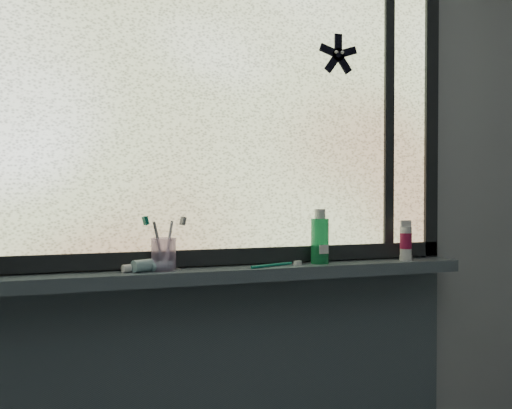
{
  "coord_description": "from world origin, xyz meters",
  "views": [
    {
      "loc": [
        -0.5,
        -0.47,
        1.25
      ],
      "look_at": [
        0.03,
        1.05,
        1.22
      ],
      "focal_mm": 40.0,
      "sensor_mm": 36.0,
      "label": 1
    }
  ],
  "objects": [
    {
      "name": "wall_back",
      "position": [
        0.0,
        1.3,
        1.25
      ],
      "size": [
        3.0,
        0.01,
        2.5
      ],
      "primitive_type": "cube",
      "color": "#9EA3A8",
      "rests_on": "ground"
    },
    {
      "name": "windowsill",
      "position": [
        0.0,
        1.23,
        1.0
      ],
      "size": [
        1.62,
        0.14,
        0.04
      ],
      "primitive_type": "cube",
      "color": "#46545E",
      "rests_on": "wall_back"
    },
    {
      "name": "window_pane",
      "position": [
        0.0,
        1.28,
        1.53
      ],
      "size": [
        1.5,
        0.01,
        1.0
      ],
      "primitive_type": "cube",
      "color": "silver",
      "rests_on": "wall_back"
    },
    {
      "name": "frame_bottom",
      "position": [
        0.0,
        1.28,
        1.05
      ],
      "size": [
        1.6,
        0.03,
        0.05
      ],
      "primitive_type": "cube",
      "color": "black",
      "rests_on": "windowsill"
    },
    {
      "name": "frame_right",
      "position": [
        0.78,
        1.28,
        1.53
      ],
      "size": [
        0.05,
        0.03,
        1.1
      ],
      "primitive_type": "cube",
      "color": "black",
      "rests_on": "wall_back"
    },
    {
      "name": "frame_mullion",
      "position": [
        0.6,
        1.28,
        1.53
      ],
      "size": [
        0.03,
        0.03,
        1.0
      ],
      "primitive_type": "cube",
      "color": "black",
      "rests_on": "wall_back"
    },
    {
      "name": "starfish_sticker",
      "position": [
        0.4,
        1.27,
        1.72
      ],
      "size": [
        0.15,
        0.02,
        0.15
      ],
      "primitive_type": null,
      "color": "black",
      "rests_on": "window_pane"
    },
    {
      "name": "toothpaste_tube",
      "position": [
        -0.24,
        1.22,
        1.04
      ],
      "size": [
        0.21,
        0.11,
        0.04
      ],
      "primitive_type": null,
      "rotation": [
        0.0,
        0.0,
        0.35
      ],
      "color": "silver",
      "rests_on": "windowsill"
    },
    {
      "name": "toothbrush_cup",
      "position": [
        -0.2,
        1.24,
        1.07
      ],
      "size": [
        0.1,
        0.1,
        0.1
      ],
      "primitive_type": "cylinder",
      "rotation": [
        0.0,
        0.0,
        0.41
      ],
      "color": "#C9ABE3",
      "rests_on": "windowsill"
    },
    {
      "name": "toothbrush_lying",
      "position": [
        0.14,
        1.21,
        1.03
      ],
      "size": [
        0.2,
        0.09,
        0.01
      ],
      "primitive_type": null,
      "rotation": [
        0.0,
        0.0,
        0.36
      ],
      "color": "#0C725D",
      "rests_on": "windowsill"
    },
    {
      "name": "mouthwash_bottle",
      "position": [
        0.31,
        1.23,
        1.11
      ],
      "size": [
        0.08,
        0.08,
        0.15
      ],
      "primitive_type": "cylinder",
      "rotation": [
        0.0,
        0.0,
        0.39
      ],
      "color": "#1E9D57",
      "rests_on": "windowsill"
    },
    {
      "name": "cream_tube",
      "position": [
        0.63,
        1.21,
        1.09
      ],
      "size": [
        0.05,
        0.05,
        0.1
      ],
      "primitive_type": "cylinder",
      "rotation": [
        0.0,
        0.0,
        -0.41
      ],
      "color": "silver",
      "rests_on": "windowsill"
    }
  ]
}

